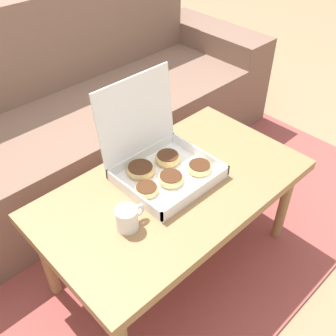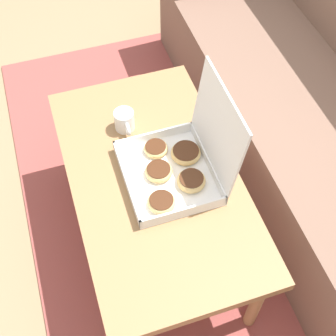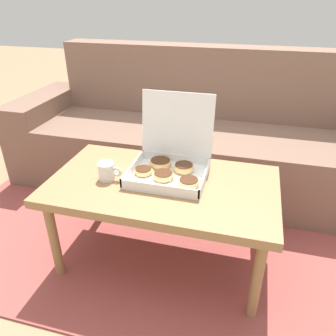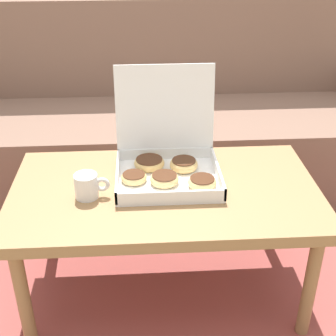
{
  "view_description": "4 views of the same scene",
  "coord_description": "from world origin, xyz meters",
  "views": [
    {
      "loc": [
        -0.76,
        -0.83,
        1.46
      ],
      "look_at": [
        0.01,
        -0.02,
        0.51
      ],
      "focal_mm": 42.0,
      "sensor_mm": 36.0,
      "label": 1
    },
    {
      "loc": [
        0.92,
        -0.31,
        1.82
      ],
      "look_at": [
        0.01,
        -0.02,
        0.51
      ],
      "focal_mm": 50.0,
      "sensor_mm": 36.0,
      "label": 2
    },
    {
      "loc": [
        0.35,
        -1.29,
        1.23
      ],
      "look_at": [
        0.01,
        -0.02,
        0.51
      ],
      "focal_mm": 35.0,
      "sensor_mm": 36.0,
      "label": 3
    },
    {
      "loc": [
        -0.08,
        -1.4,
        1.29
      ],
      "look_at": [
        0.01,
        -0.02,
        0.51
      ],
      "focal_mm": 50.0,
      "sensor_mm": 36.0,
      "label": 4
    }
  ],
  "objects": [
    {
      "name": "ground_plane",
      "position": [
        0.0,
        0.0,
        0.0
      ],
      "size": [
        12.0,
        12.0,
        0.0
      ],
      "primitive_type": "plane",
      "color": "#937756"
    },
    {
      "name": "area_rug",
      "position": [
        0.0,
        0.3,
        0.01
      ],
      "size": [
        2.62,
        1.77,
        0.01
      ],
      "primitive_type": "cube",
      "color": "#994742",
      "rests_on": "ground_plane"
    },
    {
      "name": "couch",
      "position": [
        0.0,
        0.78,
        0.31
      ],
      "size": [
        2.5,
        0.76,
        0.91
      ],
      "color": "#7A5B4C",
      "rests_on": "ground_plane"
    },
    {
      "name": "coffee_table",
      "position": [
        0.0,
        -0.06,
        0.42
      ],
      "size": [
        1.04,
        0.58,
        0.46
      ],
      "color": "#997047",
      "rests_on": "ground_plane"
    },
    {
      "name": "pastry_box",
      "position": [
        0.01,
        0.03,
        0.52
      ],
      "size": [
        0.35,
        0.35,
        0.35
      ],
      "color": "white",
      "rests_on": "coffee_table"
    },
    {
      "name": "coffee_mug",
      "position": [
        -0.25,
        -0.1,
        0.5
      ],
      "size": [
        0.11,
        0.08,
        0.08
      ],
      "color": "white",
      "rests_on": "coffee_table"
    }
  ]
}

